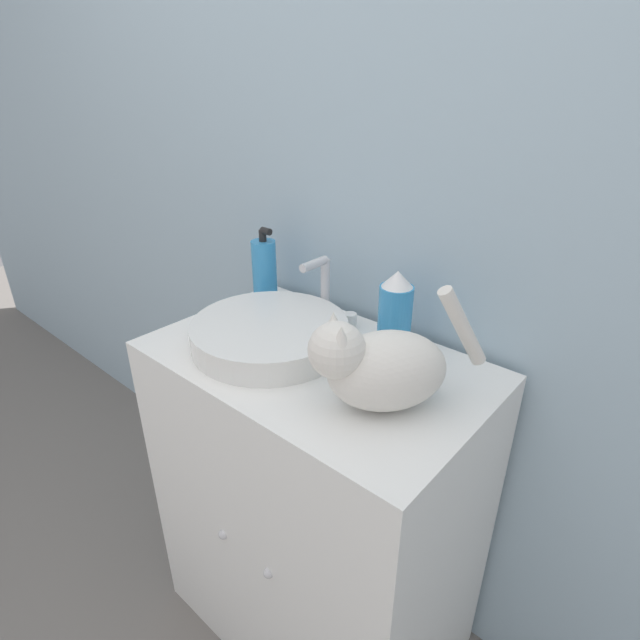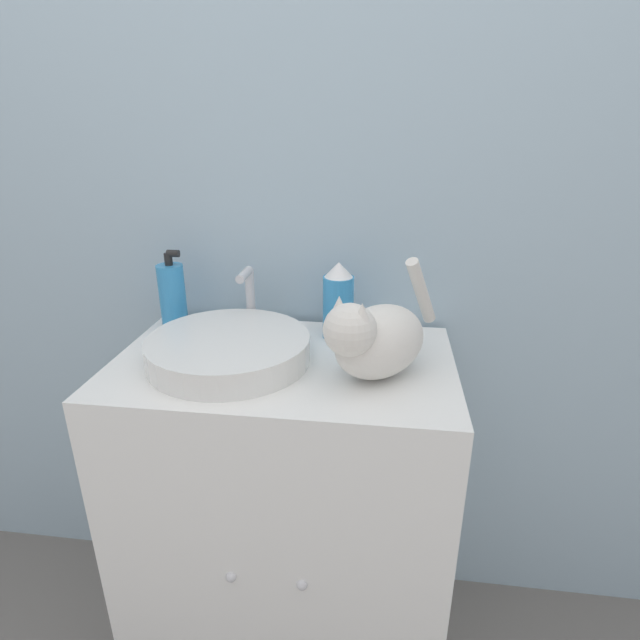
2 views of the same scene
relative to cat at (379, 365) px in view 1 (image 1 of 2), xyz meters
The scene contains 7 objects.
wall_back 0.47m from the cat, 121.56° to the left, with size 6.00×0.05×2.50m.
vanity_cabinet 0.58m from the cat, 166.14° to the left, with size 0.77×0.49×0.90m.
sink_basin 0.33m from the cat, behind, with size 0.36×0.36×0.06m.
faucet 0.39m from the cat, 146.09° to the left, with size 0.20×0.10×0.17m.
cat is the anchor object (origin of this frame).
soap_bottle 0.56m from the cat, 158.88° to the left, with size 0.07×0.07×0.21m.
spray_bottle 0.22m from the cat, 115.99° to the left, with size 0.08×0.08×0.19m.
Camera 1 is at (0.64, -0.47, 1.46)m, focal length 28.00 mm.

